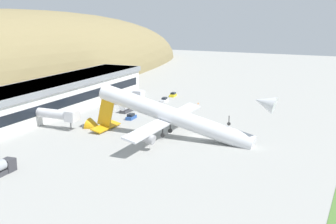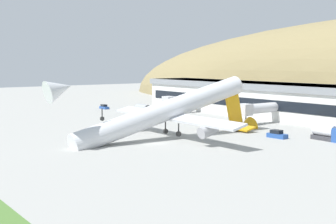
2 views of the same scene
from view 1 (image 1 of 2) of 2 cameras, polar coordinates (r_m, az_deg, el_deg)
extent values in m
plane|color=#9E9E99|center=(120.98, 3.62, -2.97)|extent=(438.82, 438.82, 0.00)
cube|color=white|center=(140.36, -17.63, 0.73)|extent=(118.21, 15.12, 9.84)
cube|color=gray|center=(139.61, -17.74, 2.35)|extent=(119.41, 16.32, 1.77)
cube|color=black|center=(135.59, -15.20, 0.26)|extent=(113.49, 0.16, 2.76)
cylinder|color=silver|center=(131.34, -13.63, -0.24)|extent=(2.60, 11.25, 2.60)
cube|color=silver|center=(128.04, -11.64, -0.48)|extent=(3.38, 2.86, 2.86)
cylinder|color=slate|center=(128.80, -11.78, -1.32)|extent=(0.36, 0.36, 4.00)
cylinder|color=silver|center=(158.86, -5.73, 2.29)|extent=(2.60, 13.48, 2.60)
cube|color=silver|center=(155.67, -3.58, 2.12)|extent=(3.38, 2.86, 2.86)
cylinder|color=slate|center=(156.28, -3.73, 1.41)|extent=(0.36, 0.36, 4.00)
cylinder|color=silver|center=(117.88, 0.73, -0.53)|extent=(4.23, 42.09, 13.91)
cone|color=silver|center=(109.90, 11.73, 1.12)|extent=(4.14, 5.48, 5.11)
cone|color=orange|center=(129.91, -8.73, -1.93)|extent=(4.14, 6.31, 5.30)
cube|color=orange|center=(127.00, -7.56, 0.12)|extent=(0.50, 5.68, 9.19)
cube|color=orange|center=(128.12, -7.58, -1.76)|extent=(10.99, 2.96, 1.04)
cube|color=silver|center=(118.98, -0.18, -1.01)|extent=(40.53, 3.61, 1.27)
cylinder|color=#9E9EA3|center=(108.52, -2.57, -3.17)|extent=(2.30, 4.03, 3.07)
cylinder|color=#9E9EA3|center=(129.99, 2.23, -0.47)|extent=(2.30, 4.03, 3.07)
cylinder|color=#2D2D2D|center=(117.50, -0.65, -2.33)|extent=(0.28, 0.28, 2.20)
cylinder|color=#2D2D2D|center=(117.79, -0.64, -2.84)|extent=(0.45, 1.10, 1.10)
cylinder|color=#2D2D2D|center=(121.59, 0.27, -1.80)|extent=(0.28, 0.28, 2.20)
cylinder|color=#2D2D2D|center=(121.88, 0.27, -2.30)|extent=(0.45, 1.10, 1.10)
cylinder|color=#2D2D2D|center=(113.00, 7.45, -0.95)|extent=(0.22, 0.22, 1.98)
cylinder|color=#2D2D2D|center=(113.24, 7.43, -1.43)|extent=(0.30, 0.82, 0.82)
cube|color=silver|center=(163.89, -0.46, 1.41)|extent=(4.22, 2.05, 0.82)
cube|color=black|center=(163.93, -0.43, 1.68)|extent=(2.37, 1.64, 0.67)
cube|color=#264C99|center=(139.23, -4.51, -0.67)|extent=(4.41, 2.14, 0.93)
cube|color=black|center=(138.84, -4.55, -0.35)|extent=(2.47, 1.73, 0.76)
cube|color=gold|center=(173.37, 0.61, 2.04)|extent=(3.97, 2.15, 0.82)
cube|color=black|center=(173.41, 0.63, 2.29)|extent=(2.24, 1.72, 0.67)
cube|color=#264C99|center=(151.13, -4.41, 0.77)|extent=(2.42, 2.42, 2.80)
cube|color=black|center=(152.07, -4.19, 1.04)|extent=(0.11, 2.02, 1.23)
cube|color=#38383D|center=(148.19, -5.11, 0.14)|extent=(5.09, 2.22, 0.90)
cylinder|color=silver|center=(147.85, -5.12, 0.74)|extent=(4.84, 2.34, 2.26)
cube|color=#333338|center=(100.87, -18.91, -6.14)|extent=(2.72, 2.45, 2.63)
cube|color=black|center=(101.69, -18.45, -5.67)|extent=(0.19, 1.97, 1.16)
cube|color=orange|center=(160.54, 3.70, 0.99)|extent=(0.52, 0.52, 0.03)
cone|color=orange|center=(160.48, 3.70, 1.10)|extent=(0.40, 0.40, 0.55)
camera|label=2|loc=(184.74, 27.39, 6.14)|focal=50.00mm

